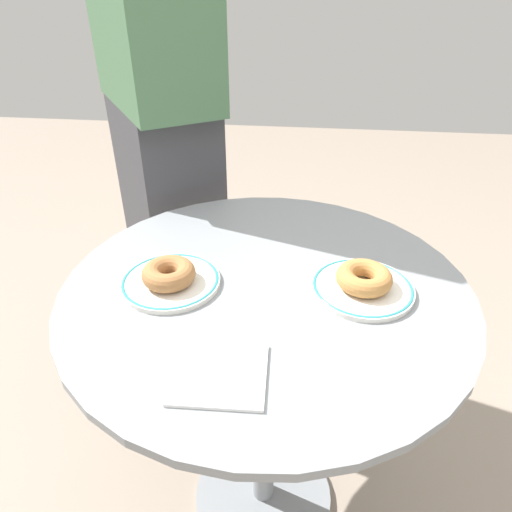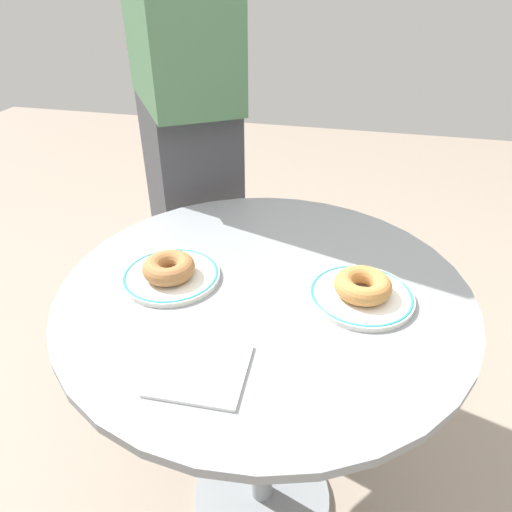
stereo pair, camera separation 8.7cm
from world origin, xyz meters
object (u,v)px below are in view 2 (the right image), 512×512
plate_right (361,295)px  paper_napkin (200,370)px  cafe_table (264,359)px  person_figure (186,122)px  donut_old_fashioned (363,285)px  plate_left (171,275)px  donut_cinnamon (169,268)px

plate_right → paper_napkin: plate_right is taller
cafe_table → person_figure: (-0.35, 0.51, 0.35)m
donut_old_fashioned → person_figure: (-0.53, 0.51, 0.12)m
plate_right → person_figure: size_ratio=0.11×
cafe_table → plate_left: size_ratio=4.13×
plate_right → donut_cinnamon: (-0.36, -0.03, 0.02)m
cafe_table → plate_right: bearing=0.6°
cafe_table → donut_cinnamon: size_ratio=7.74×
cafe_table → person_figure: bearing=123.8°
plate_right → plate_left: bearing=-176.3°
cafe_table → paper_napkin: paper_napkin is taller
plate_left → donut_cinnamon: (0.00, -0.01, 0.02)m
cafe_table → plate_right: 0.28m
plate_right → donut_cinnamon: bearing=-175.1°
donut_old_fashioned → person_figure: size_ratio=0.06×
cafe_table → plate_right: plate_right is taller
donut_old_fashioned → paper_napkin: size_ratio=0.75×
plate_right → donut_cinnamon: 0.37m
person_figure → donut_old_fashioned: bearing=-44.2°
person_figure → cafe_table: bearing=-56.2°
plate_left → plate_right: size_ratio=0.99×
plate_right → person_figure: (-0.53, 0.51, 0.14)m
plate_right → donut_cinnamon: size_ratio=1.89×
cafe_table → plate_left: plate_left is taller
donut_cinnamon → donut_old_fashioned: donut_cinnamon is taller
plate_left → plate_right: (0.36, 0.02, 0.00)m
cafe_table → donut_old_fashioned: 0.29m
donut_cinnamon → paper_napkin: bearing=-57.3°
donut_old_fashioned → paper_napkin: donut_old_fashioned is taller
donut_cinnamon → donut_old_fashioned: (0.36, 0.03, -0.00)m
plate_left → person_figure: bearing=106.9°
plate_left → person_figure: 0.58m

